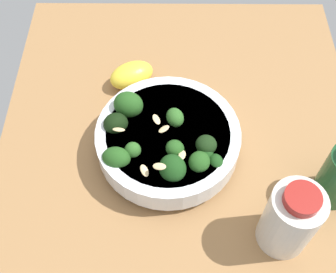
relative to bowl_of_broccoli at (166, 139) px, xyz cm
name	(u,v)px	position (x,y,z in cm)	size (l,w,h in cm)	color
ground_plane	(180,129)	(-6.09, 2.23, -5.96)	(57.42, 57.42, 4.89)	#996D42
bowl_of_broccoli	(166,139)	(0.00, 0.00, 0.00)	(21.48, 21.48, 8.39)	white
lemon_wedge	(132,75)	(-13.96, -6.04, -1.46)	(7.63, 4.81, 4.11)	yellow
bottle_short	(290,219)	(13.55, 15.91, 2.39)	(6.85, 6.85, 12.52)	beige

